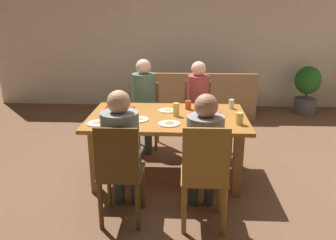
{
  "coord_description": "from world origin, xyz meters",
  "views": [
    {
      "loc": [
        0.19,
        -3.72,
        1.87
      ],
      "look_at": [
        0.0,
        0.1,
        0.66
      ],
      "focal_mm": 37.32,
      "sensor_mm": 36.0,
      "label": 1
    }
  ],
  "objects_px": {
    "chair_0": "(205,175)",
    "person_2": "(198,100)",
    "chair_2": "(197,114)",
    "plate_1": "(138,119)",
    "plate_2": "(169,123)",
    "dining_table": "(168,125)",
    "chair_1": "(145,111)",
    "pizza_box_1": "(206,117)",
    "couch": "(196,99)",
    "person_3": "(122,144)",
    "drinking_glass_1": "(188,105)",
    "plate_3": "(99,123)",
    "potted_plant": "(307,88)",
    "person_0": "(204,148)",
    "drinking_glass_3": "(231,104)",
    "drinking_glass_2": "(176,109)",
    "person_1": "(144,97)",
    "plate_0": "(167,110)",
    "chair_3": "(120,172)",
    "pizza_box_0": "(118,111)",
    "drinking_glass_0": "(240,119)"
  },
  "relations": [
    {
      "from": "plate_1",
      "to": "person_1",
      "type": "bearing_deg",
      "value": 93.22
    },
    {
      "from": "person_0",
      "to": "plate_3",
      "type": "height_order",
      "value": "person_0"
    },
    {
      "from": "chair_1",
      "to": "pizza_box_1",
      "type": "relative_size",
      "value": 2.51
    },
    {
      "from": "chair_1",
      "to": "drinking_glass_0",
      "type": "relative_size",
      "value": 7.0
    },
    {
      "from": "dining_table",
      "to": "plate_1",
      "type": "bearing_deg",
      "value": -151.13
    },
    {
      "from": "chair_3",
      "to": "couch",
      "type": "bearing_deg",
      "value": 77.87
    },
    {
      "from": "person_2",
      "to": "drinking_glass_1",
      "type": "height_order",
      "value": "person_2"
    },
    {
      "from": "chair_0",
      "to": "chair_3",
      "type": "bearing_deg",
      "value": 177.92
    },
    {
      "from": "person_2",
      "to": "person_3",
      "type": "bearing_deg",
      "value": -113.89
    },
    {
      "from": "pizza_box_1",
      "to": "drinking_glass_0",
      "type": "height_order",
      "value": "drinking_glass_0"
    },
    {
      "from": "person_1",
      "to": "person_3",
      "type": "height_order",
      "value": "person_1"
    },
    {
      "from": "dining_table",
      "to": "plate_0",
      "type": "bearing_deg",
      "value": 93.78
    },
    {
      "from": "person_2",
      "to": "pizza_box_0",
      "type": "xyz_separation_m",
      "value": [
        -0.95,
        -0.68,
        0.04
      ]
    },
    {
      "from": "chair_0",
      "to": "chair_3",
      "type": "relative_size",
      "value": 1.02
    },
    {
      "from": "plate_3",
      "to": "couch",
      "type": "xyz_separation_m",
      "value": [
        1.1,
        2.89,
        -0.46
      ]
    },
    {
      "from": "person_2",
      "to": "potted_plant",
      "type": "height_order",
      "value": "person_2"
    },
    {
      "from": "chair_0",
      "to": "drinking_glass_3",
      "type": "distance_m",
      "value": 1.43
    },
    {
      "from": "person_2",
      "to": "plate_1",
      "type": "distance_m",
      "value": 1.2
    },
    {
      "from": "drinking_glass_0",
      "to": "drinking_glass_3",
      "type": "distance_m",
      "value": 0.61
    },
    {
      "from": "potted_plant",
      "to": "couch",
      "type": "bearing_deg",
      "value": -175.87
    },
    {
      "from": "person_1",
      "to": "plate_3",
      "type": "height_order",
      "value": "person_1"
    },
    {
      "from": "person_0",
      "to": "pizza_box_0",
      "type": "relative_size",
      "value": 3.53
    },
    {
      "from": "pizza_box_0",
      "to": "potted_plant",
      "type": "distance_m",
      "value": 3.99
    },
    {
      "from": "person_0",
      "to": "drinking_glass_3",
      "type": "relative_size",
      "value": 10.87
    },
    {
      "from": "drinking_glass_2",
      "to": "drinking_glass_3",
      "type": "height_order",
      "value": "drinking_glass_2"
    },
    {
      "from": "drinking_glass_2",
      "to": "potted_plant",
      "type": "relative_size",
      "value": 0.17
    },
    {
      "from": "person_0",
      "to": "person_2",
      "type": "height_order",
      "value": "person_2"
    },
    {
      "from": "chair_0",
      "to": "drinking_glass_0",
      "type": "bearing_deg",
      "value": 62.35
    },
    {
      "from": "person_3",
      "to": "chair_2",
      "type": "bearing_deg",
      "value": 67.7
    },
    {
      "from": "couch",
      "to": "chair_3",
      "type": "bearing_deg",
      "value": -102.13
    },
    {
      "from": "chair_2",
      "to": "pizza_box_0",
      "type": "xyz_separation_m",
      "value": [
        -0.95,
        -0.81,
        0.27
      ]
    },
    {
      "from": "person_1",
      "to": "plate_1",
      "type": "distance_m",
      "value": 1.04
    },
    {
      "from": "pizza_box_1",
      "to": "drinking_glass_1",
      "type": "bearing_deg",
      "value": 118.67
    },
    {
      "from": "chair_0",
      "to": "person_2",
      "type": "xyz_separation_m",
      "value": [
        0.0,
        1.82,
        0.2
      ]
    },
    {
      "from": "pizza_box_0",
      "to": "drinking_glass_3",
      "type": "bearing_deg",
      "value": 8.55
    },
    {
      "from": "chair_1",
      "to": "drinking_glass_1",
      "type": "bearing_deg",
      "value": -50.06
    },
    {
      "from": "chair_2",
      "to": "plate_1",
      "type": "distance_m",
      "value": 1.34
    },
    {
      "from": "pizza_box_1",
      "to": "dining_table",
      "type": "bearing_deg",
      "value": 170.0
    },
    {
      "from": "chair_2",
      "to": "pizza_box_0",
      "type": "distance_m",
      "value": 1.28
    },
    {
      "from": "chair_1",
      "to": "pizza_box_0",
      "type": "distance_m",
      "value": 0.92
    },
    {
      "from": "chair_1",
      "to": "plate_3",
      "type": "relative_size",
      "value": 3.61
    },
    {
      "from": "drinking_glass_0",
      "to": "couch",
      "type": "relative_size",
      "value": 0.06
    },
    {
      "from": "plate_1",
      "to": "pizza_box_0",
      "type": "bearing_deg",
      "value": 131.1
    },
    {
      "from": "plate_2",
      "to": "dining_table",
      "type": "bearing_deg",
      "value": 95.82
    },
    {
      "from": "plate_2",
      "to": "couch",
      "type": "height_order",
      "value": "couch"
    },
    {
      "from": "plate_0",
      "to": "drinking_glass_2",
      "type": "relative_size",
      "value": 1.36
    },
    {
      "from": "plate_3",
      "to": "chair_0",
      "type": "bearing_deg",
      "value": -32.8
    },
    {
      "from": "person_2",
      "to": "plate_3",
      "type": "relative_size",
      "value": 5.0
    },
    {
      "from": "couch",
      "to": "pizza_box_0",
      "type": "bearing_deg",
      "value": -111.87
    },
    {
      "from": "person_3",
      "to": "drinking_glass_1",
      "type": "height_order",
      "value": "person_3"
    }
  ]
}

